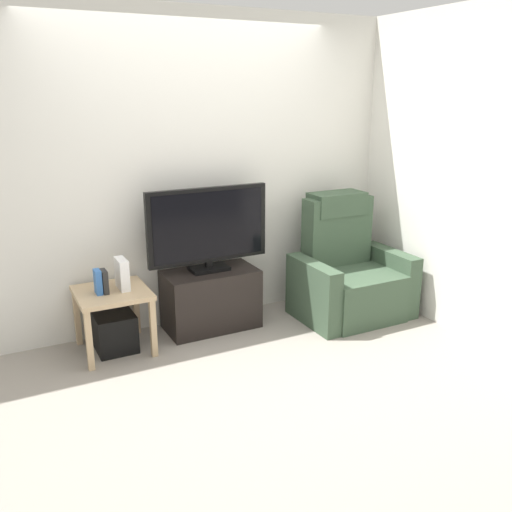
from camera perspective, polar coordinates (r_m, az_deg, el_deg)
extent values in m
plane|color=gray|center=(4.08, -0.60, -11.87)|extent=(6.40, 6.40, 0.00)
cube|color=silver|center=(4.66, -6.96, 8.59)|extent=(6.40, 0.06, 2.60)
cube|color=silver|center=(4.77, 20.16, 7.88)|extent=(0.06, 4.48, 2.60)
cube|color=black|center=(4.70, -4.72, -4.48)|extent=(0.78, 0.43, 0.51)
cube|color=black|center=(4.49, -3.74, -4.12)|extent=(0.72, 0.02, 0.02)
cube|color=black|center=(4.52, -4.00, -3.50)|extent=(0.34, 0.11, 0.04)
cube|color=black|center=(4.63, -4.89, -1.29)|extent=(0.32, 0.20, 0.03)
cube|color=black|center=(4.62, -4.90, -0.82)|extent=(0.06, 0.04, 0.05)
cube|color=black|center=(4.53, -5.01, 3.23)|extent=(1.04, 0.05, 0.62)
cube|color=black|center=(4.50, -4.88, 3.16)|extent=(0.96, 0.01, 0.56)
cube|color=#384C38|center=(5.01, 9.93, -3.86)|extent=(0.70, 0.72, 0.42)
cube|color=#384C38|center=(5.06, 8.40, 2.61)|extent=(0.64, 0.20, 0.62)
cube|color=#384C38|center=(5.02, 8.39, 5.42)|extent=(0.50, 0.26, 0.20)
cube|color=#384C38|center=(4.76, 5.91, -3.93)|extent=(0.14, 0.68, 0.56)
cube|color=#384C38|center=(5.24, 13.65, -2.34)|extent=(0.14, 0.68, 0.56)
cube|color=tan|center=(4.34, -14.73, -3.73)|extent=(0.54, 0.54, 0.04)
cube|color=tan|center=(4.17, -16.94, -8.44)|extent=(0.04, 0.04, 0.46)
cube|color=tan|center=(4.27, -10.62, -7.39)|extent=(0.04, 0.04, 0.46)
cube|color=tan|center=(4.61, -18.07, -6.10)|extent=(0.04, 0.04, 0.46)
cube|color=tan|center=(4.69, -12.33, -5.21)|extent=(0.04, 0.04, 0.46)
cube|color=black|center=(4.46, -14.42, -7.68)|extent=(0.30, 0.30, 0.30)
cube|color=#3366B2|center=(4.26, -16.09, -2.60)|extent=(0.04, 0.10, 0.19)
cube|color=#262626|center=(4.27, -15.47, -2.56)|extent=(0.04, 0.12, 0.18)
cube|color=white|center=(4.32, -13.74, -1.81)|extent=(0.07, 0.20, 0.24)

